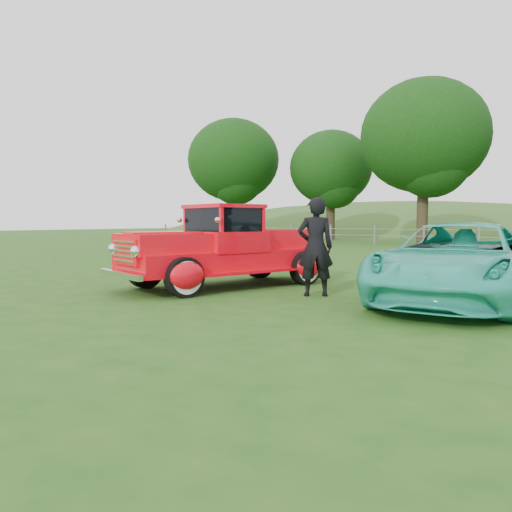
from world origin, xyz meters
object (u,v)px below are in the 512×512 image
Objects in this scene: man at (315,247)px; tree_far_west at (234,160)px; tree_near_west at (424,136)px; red_pickup at (226,250)px; teal_sedan at (459,263)px; tree_mid_west at (331,168)px.

tree_far_west is at bearing -86.81° from man.
tree_far_west is 16.03m from tree_near_west.
red_pickup is at bearing -52.96° from tree_far_west.
tree_far_west reaches higher than teal_sedan.
tree_mid_west reaches higher than man.
tree_far_west is 0.95× the size of tree_near_west.
tree_mid_west is 0.81× the size of tree_near_west.
tree_near_west is 1.97× the size of red_pickup.
tree_far_west is 8.30m from tree_mid_west.
man is (-2.44, -0.75, 0.24)m from teal_sedan.
tree_near_west reaches higher than red_pickup.
tree_mid_west is at bearing 14.04° from tree_far_west.
tree_mid_west is at bearing 159.44° from tree_near_west.
teal_sedan is (4.69, 0.63, -0.09)m from red_pickup.
red_pickup is (10.82, -26.93, -4.75)m from tree_mid_west.
teal_sedan is (23.51, -24.30, -5.78)m from tree_far_west.
man reaches higher than red_pickup.
tree_mid_west is 30.40m from man.
tree_near_west reaches higher than tree_mid_west.
tree_far_west is at bearing 131.78° from teal_sedan.
tree_mid_west is 1.60× the size of red_pickup.
red_pickup is 1.04× the size of teal_sedan.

